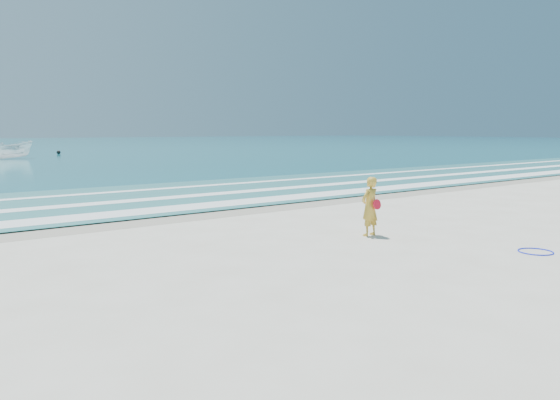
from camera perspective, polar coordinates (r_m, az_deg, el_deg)
ground at (r=11.03m, az=12.78°, el=-7.27°), size 400.00×400.00×0.00m
wet_sand at (r=18.01m, az=-9.83°, el=-1.56°), size 400.00×2.40×0.00m
shallow at (r=22.51m, az=-15.79°, el=0.14°), size 400.00×10.00×0.01m
foam_near at (r=19.15m, az=-11.65°, el=-0.92°), size 400.00×1.40×0.01m
foam_mid at (r=21.78m, az=-15.01°, el=-0.04°), size 400.00×0.90×0.01m
foam_far at (r=24.84m, az=-17.95°, el=0.73°), size 400.00×0.60×0.01m
hoop at (r=13.68m, az=25.15°, el=-4.90°), size 1.00×1.00×0.03m
boat at (r=57.86m, az=-26.28°, el=4.72°), size 4.72×3.02×1.71m
buoy at (r=67.19m, az=-22.13°, el=4.64°), size 0.43×0.43×0.43m
woman at (r=14.38m, az=9.36°, el=-0.66°), size 0.60×0.43×1.55m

